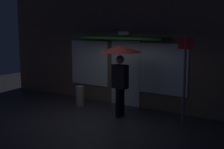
# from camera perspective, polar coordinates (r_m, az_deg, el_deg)

# --- Properties ---
(ground_plane) EXTENTS (18.00, 18.00, 0.00)m
(ground_plane) POSITION_cam_1_polar(r_m,az_deg,el_deg) (8.84, -5.00, -8.66)
(ground_plane) COLOR #2D2D33
(building_facade) EXTENTS (10.74, 1.00, 3.76)m
(building_facade) POSITION_cam_1_polar(r_m,az_deg,el_deg) (10.38, 2.99, 4.55)
(building_facade) COLOR brown
(building_facade) RESTS_ON ground
(person_with_umbrella) EXTENTS (1.23, 1.23, 2.12)m
(person_with_umbrella) POSITION_cam_1_polar(r_m,az_deg,el_deg) (8.91, 1.53, 2.84)
(person_with_umbrella) COLOR black
(person_with_umbrella) RESTS_ON ground
(street_sign_post) EXTENTS (0.40, 0.07, 2.48)m
(street_sign_post) POSITION_cam_1_polar(r_m,az_deg,el_deg) (8.37, 13.34, 0.00)
(street_sign_post) COLOR #595B60
(street_sign_post) RESTS_ON ground
(sidewalk_bollard) EXTENTS (0.28, 0.28, 0.67)m
(sidewalk_bollard) POSITION_cam_1_polar(r_m,az_deg,el_deg) (10.46, -5.97, -3.99)
(sidewalk_bollard) COLOR #9E998E
(sidewalk_bollard) RESTS_ON ground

